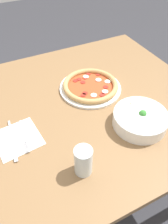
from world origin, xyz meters
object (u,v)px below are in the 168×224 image
fork (24,135)px  glass (83,161)px  pizza (90,86)px  knife (12,138)px  bowl (140,118)px

fork → glass: glass is taller
pizza → glass: bearing=59.4°
knife → glass: 0.33m
fork → knife: 0.05m
pizza → bowl: size_ratio=1.35×
bowl → knife: size_ratio=1.05×
glass → pizza: bearing=-120.6°
pizza → knife: pizza is taller
bowl → fork: 0.49m
fork → knife: same height
pizza → glass: glass is taller
glass → fork: bearing=-59.1°
fork → glass: bearing=36.4°
pizza → fork: 0.42m
bowl → glass: bearing=16.7°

